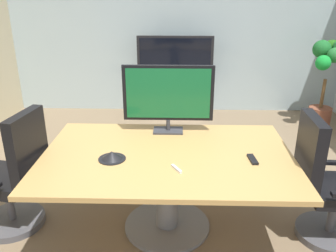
{
  "coord_description": "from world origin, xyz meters",
  "views": [
    {
      "loc": [
        0.02,
        -2.71,
        2.02
      ],
      "look_at": [
        -0.06,
        0.16,
        0.88
      ],
      "focal_mm": 37.68,
      "sensor_mm": 36.0,
      "label": 1
    }
  ],
  "objects_px": {
    "wall_display_unit": "(175,90)",
    "tv_monitor": "(168,95)",
    "potted_plant": "(329,71)",
    "conference_phone": "(112,156)",
    "remote_control": "(253,159)",
    "conference_table": "(167,171)",
    "office_chair_left": "(15,181)",
    "office_chair_right": "(325,190)"
  },
  "relations": [
    {
      "from": "wall_display_unit",
      "to": "tv_monitor",
      "type": "bearing_deg",
      "value": -90.96
    },
    {
      "from": "potted_plant",
      "to": "conference_phone",
      "type": "bearing_deg",
      "value": -135.92
    },
    {
      "from": "tv_monitor",
      "to": "remote_control",
      "type": "relative_size",
      "value": 4.94
    },
    {
      "from": "wall_display_unit",
      "to": "potted_plant",
      "type": "xyz_separation_m",
      "value": [
        2.28,
        -0.4,
        0.42
      ]
    },
    {
      "from": "potted_plant",
      "to": "conference_table",
      "type": "bearing_deg",
      "value": -132.14
    },
    {
      "from": "office_chair_left",
      "to": "tv_monitor",
      "type": "height_order",
      "value": "tv_monitor"
    },
    {
      "from": "office_chair_left",
      "to": "tv_monitor",
      "type": "relative_size",
      "value": 1.3
    },
    {
      "from": "wall_display_unit",
      "to": "remote_control",
      "type": "height_order",
      "value": "wall_display_unit"
    },
    {
      "from": "office_chair_right",
      "to": "potted_plant",
      "type": "xyz_separation_m",
      "value": [
        1.0,
        2.64,
        0.41
      ]
    },
    {
      "from": "conference_table",
      "to": "wall_display_unit",
      "type": "relative_size",
      "value": 1.58
    },
    {
      "from": "office_chair_right",
      "to": "potted_plant",
      "type": "distance_m",
      "value": 2.86
    },
    {
      "from": "office_chair_left",
      "to": "conference_table",
      "type": "bearing_deg",
      "value": 100.53
    },
    {
      "from": "conference_phone",
      "to": "remote_control",
      "type": "xyz_separation_m",
      "value": [
        1.13,
        0.01,
        -0.02
      ]
    },
    {
      "from": "office_chair_right",
      "to": "conference_phone",
      "type": "distance_m",
      "value": 1.77
    },
    {
      "from": "conference_table",
      "to": "office_chair_right",
      "type": "xyz_separation_m",
      "value": [
        1.31,
        -0.09,
        -0.11
      ]
    },
    {
      "from": "conference_table",
      "to": "remote_control",
      "type": "distance_m",
      "value": 0.71
    },
    {
      "from": "conference_table",
      "to": "office_chair_left",
      "type": "bearing_deg",
      "value": -179.07
    },
    {
      "from": "conference_table",
      "to": "remote_control",
      "type": "xyz_separation_m",
      "value": [
        0.69,
        -0.1,
        0.17
      ]
    },
    {
      "from": "conference_table",
      "to": "remote_control",
      "type": "relative_size",
      "value": 12.17
    },
    {
      "from": "wall_display_unit",
      "to": "potted_plant",
      "type": "distance_m",
      "value": 2.35
    },
    {
      "from": "office_chair_left",
      "to": "conference_phone",
      "type": "relative_size",
      "value": 4.95
    },
    {
      "from": "remote_control",
      "to": "potted_plant",
      "type": "bearing_deg",
      "value": 53.42
    },
    {
      "from": "conference_table",
      "to": "tv_monitor",
      "type": "height_order",
      "value": "tv_monitor"
    },
    {
      "from": "office_chair_right",
      "to": "conference_table",
      "type": "bearing_deg",
      "value": 88.44
    },
    {
      "from": "wall_display_unit",
      "to": "remote_control",
      "type": "xyz_separation_m",
      "value": [
        0.65,
        -3.05,
        0.29
      ]
    },
    {
      "from": "remote_control",
      "to": "conference_phone",
      "type": "bearing_deg",
      "value": 175.65
    },
    {
      "from": "tv_monitor",
      "to": "remote_control",
      "type": "height_order",
      "value": "tv_monitor"
    },
    {
      "from": "potted_plant",
      "to": "remote_control",
      "type": "relative_size",
      "value": 7.87
    },
    {
      "from": "office_chair_left",
      "to": "conference_phone",
      "type": "bearing_deg",
      "value": 93.83
    },
    {
      "from": "conference_table",
      "to": "office_chair_left",
      "type": "height_order",
      "value": "office_chair_left"
    },
    {
      "from": "office_chair_left",
      "to": "potted_plant",
      "type": "distance_m",
      "value": 4.46
    },
    {
      "from": "remote_control",
      "to": "wall_display_unit",
      "type": "bearing_deg",
      "value": 96.99
    },
    {
      "from": "office_chair_right",
      "to": "wall_display_unit",
      "type": "relative_size",
      "value": 0.83
    },
    {
      "from": "wall_display_unit",
      "to": "conference_phone",
      "type": "bearing_deg",
      "value": -98.83
    },
    {
      "from": "conference_phone",
      "to": "remote_control",
      "type": "relative_size",
      "value": 1.29
    },
    {
      "from": "office_chair_left",
      "to": "tv_monitor",
      "type": "xyz_separation_m",
      "value": [
        1.3,
        0.52,
        0.63
      ]
    },
    {
      "from": "tv_monitor",
      "to": "potted_plant",
      "type": "relative_size",
      "value": 0.63
    },
    {
      "from": "conference_table",
      "to": "conference_phone",
      "type": "bearing_deg",
      "value": -166.06
    },
    {
      "from": "remote_control",
      "to": "conference_table",
      "type": "bearing_deg",
      "value": 167.04
    },
    {
      "from": "potted_plant",
      "to": "remote_control",
      "type": "distance_m",
      "value": 3.11
    },
    {
      "from": "conference_table",
      "to": "potted_plant",
      "type": "height_order",
      "value": "potted_plant"
    },
    {
      "from": "potted_plant",
      "to": "conference_phone",
      "type": "xyz_separation_m",
      "value": [
        -2.75,
        -2.67,
        -0.11
      ]
    }
  ]
}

